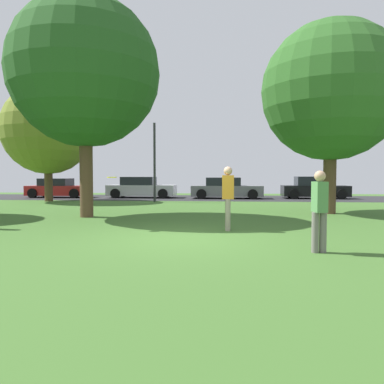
# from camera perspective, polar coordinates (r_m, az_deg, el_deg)

# --- Properties ---
(ground_plane) EXTENTS (44.00, 44.00, 0.00)m
(ground_plane) POSITION_cam_1_polar(r_m,az_deg,el_deg) (9.13, -1.57, -7.12)
(ground_plane) COLOR #3D6628
(road_strip) EXTENTS (44.00, 6.40, 0.01)m
(road_strip) POSITION_cam_1_polar(r_m,az_deg,el_deg) (25.00, 2.86, -0.90)
(road_strip) COLOR #28282B
(road_strip) RESTS_ON ground_plane
(oak_tree_left) EXTENTS (5.45, 5.45, 7.56)m
(oak_tree_left) POSITION_cam_1_polar(r_m,az_deg,el_deg) (16.22, 20.41, 14.12)
(oak_tree_left) COLOR brown
(oak_tree_left) RESTS_ON ground_plane
(birch_tree_lone) EXTENTS (5.40, 5.40, 7.95)m
(birch_tree_lone) POSITION_cam_1_polar(r_m,az_deg,el_deg) (14.68, -15.98, 17.09)
(birch_tree_lone) COLOR brown
(birch_tree_lone) RESTS_ON ground_plane
(maple_tree_near) EXTENTS (5.16, 5.16, 6.75)m
(maple_tree_near) POSITION_cam_1_polar(r_m,az_deg,el_deg) (23.49, -21.12, 8.85)
(maple_tree_near) COLOR brown
(maple_tree_near) RESTS_ON ground_plane
(person_thrower) EXTENTS (0.33, 0.30, 1.77)m
(person_thrower) POSITION_cam_1_polar(r_m,az_deg,el_deg) (10.39, 5.48, -0.45)
(person_thrower) COLOR gray
(person_thrower) RESTS_ON ground_plane
(person_bystander) EXTENTS (0.30, 0.35, 1.63)m
(person_bystander) POSITION_cam_1_polar(r_m,az_deg,el_deg) (7.84, 18.83, -2.27)
(person_bystander) COLOR slate
(person_bystander) RESTS_ON ground_plane
(frisbee_disc) EXTENTS (0.35, 0.35, 0.03)m
(frisbee_disc) POSITION_cam_1_polar(r_m,az_deg,el_deg) (10.74, -12.11, 2.20)
(frisbee_disc) COLOR yellow
(parked_car_red) EXTENTS (4.10, 1.94, 1.30)m
(parked_car_red) POSITION_cam_1_polar(r_m,az_deg,el_deg) (27.13, -19.68, 0.48)
(parked_car_red) COLOR #B21E1E
(parked_car_red) RESTS_ON ground_plane
(parked_car_silver) EXTENTS (4.51, 2.04, 1.40)m
(parked_car_silver) POSITION_cam_1_polar(r_m,az_deg,el_deg) (25.51, -7.72, 0.59)
(parked_car_silver) COLOR #B7B7BC
(parked_car_silver) RESTS_ON ground_plane
(parked_car_grey) EXTENTS (4.60, 2.06, 1.37)m
(parked_car_grey) POSITION_cam_1_polar(r_m,az_deg,el_deg) (24.61, 5.22, 0.49)
(parked_car_grey) COLOR slate
(parked_car_grey) RESTS_ON ground_plane
(parked_car_black) EXTENTS (4.18, 1.95, 1.43)m
(parked_car_black) POSITION_cam_1_polar(r_m,az_deg,el_deg) (25.72, 18.06, 0.51)
(parked_car_black) COLOR black
(parked_car_black) RESTS_ON ground_plane
(street_lamp_post) EXTENTS (0.14, 0.14, 4.50)m
(street_lamp_post) POSITION_cam_1_polar(r_m,az_deg,el_deg) (21.54, -5.73, 4.50)
(street_lamp_post) COLOR #2D2D33
(street_lamp_post) RESTS_ON ground_plane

